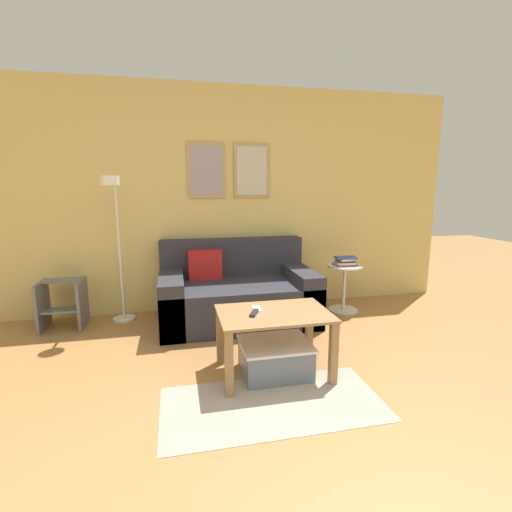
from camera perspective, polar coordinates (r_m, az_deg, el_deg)
wall_back at (r=4.36m, az=-5.17°, el=8.58°), size 5.60×0.09×2.55m
area_rug at (r=2.68m, az=2.58°, el=-21.74°), size 1.48×0.72×0.01m
couch at (r=4.04m, az=-3.01°, el=-5.84°), size 1.62×0.96×0.85m
coffee_table at (r=2.89m, az=2.75°, el=-10.58°), size 0.85×0.58×0.50m
storage_bin at (r=2.99m, az=2.95°, el=-15.35°), size 0.53×0.45×0.26m
floor_lamp at (r=3.99m, az=-20.77°, el=3.79°), size 0.24×0.52×1.54m
side_table at (r=4.43m, az=13.42°, el=-4.13°), size 0.40×0.40×0.54m
book_stack at (r=4.37m, az=13.54°, el=-0.80°), size 0.26×0.20×0.10m
remote_control at (r=2.80m, az=-0.37°, el=-8.77°), size 0.10×0.15×0.02m
cell_phone at (r=2.91m, az=0.10°, el=-8.12°), size 0.08×0.14×0.01m
step_stool at (r=4.31m, az=-27.60°, el=-6.39°), size 0.41×0.39×0.49m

